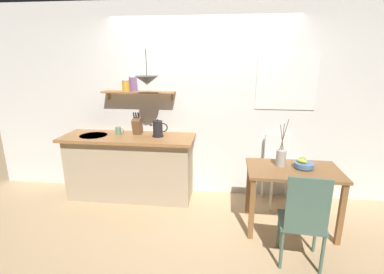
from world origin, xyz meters
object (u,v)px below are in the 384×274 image
(twig_vase, at_px, (281,157))
(knife_block, at_px, (137,126))
(pendant_lamp, at_px, (147,80))
(electric_kettle, at_px, (158,129))
(coffee_mug_by_sink, at_px, (119,131))
(dining_table, at_px, (293,179))
(dining_chair_far, at_px, (279,166))
(fruit_bowl, at_px, (303,164))
(dining_chair_near, at_px, (304,218))

(twig_vase, height_order, knife_block, twig_vase)
(pendant_lamp, bearing_deg, knife_block, 134.27)
(electric_kettle, height_order, coffee_mug_by_sink, electric_kettle)
(dining_table, xyz_separation_m, dining_chair_far, (-0.04, 0.66, -0.10))
(dining_chair_far, distance_m, electric_kettle, 1.74)
(twig_vase, relative_size, pendant_lamp, 1.29)
(fruit_bowl, height_order, knife_block, knife_block)
(electric_kettle, bearing_deg, coffee_mug_by_sink, 177.02)
(dining_table, height_order, pendant_lamp, pendant_lamp)
(dining_chair_far, xyz_separation_m, fruit_bowl, (0.15, -0.61, 0.28))
(fruit_bowl, bearing_deg, pendant_lamp, 169.27)
(knife_block, xyz_separation_m, pendant_lamp, (0.24, -0.24, 0.65))
(knife_block, xyz_separation_m, coffee_mug_by_sink, (-0.26, -0.05, -0.07))
(fruit_bowl, bearing_deg, electric_kettle, 163.89)
(electric_kettle, relative_size, pendant_lamp, 0.57)
(dining_chair_far, distance_m, fruit_bowl, 0.69)
(twig_vase, distance_m, electric_kettle, 1.64)
(dining_chair_near, relative_size, electric_kettle, 3.97)
(electric_kettle, bearing_deg, knife_block, 166.24)
(dining_table, bearing_deg, dining_chair_far, 93.24)
(dining_table, bearing_deg, dining_chair_near, -92.52)
(dining_chair_far, bearing_deg, dining_chair_near, -89.64)
(dining_chair_near, distance_m, knife_block, 2.43)
(dining_chair_near, xyz_separation_m, electric_kettle, (-1.67, 1.22, 0.50))
(dining_table, bearing_deg, coffee_mug_by_sink, 165.35)
(knife_block, relative_size, coffee_mug_by_sink, 2.62)
(fruit_bowl, distance_m, pendant_lamp, 2.12)
(dining_table, relative_size, coffee_mug_by_sink, 8.50)
(dining_chair_far, distance_m, twig_vase, 0.68)
(dining_chair_far, bearing_deg, twig_vase, -99.64)
(dining_chair_far, bearing_deg, dining_table, -86.76)
(fruit_bowl, distance_m, coffee_mug_by_sink, 2.45)
(pendant_lamp, bearing_deg, twig_vase, -11.13)
(dining_chair_far, height_order, knife_block, knife_block)
(dining_chair_near, xyz_separation_m, knife_block, (-1.99, 1.30, 0.52))
(electric_kettle, xyz_separation_m, coffee_mug_by_sink, (-0.58, 0.03, -0.05))
(dining_chair_near, height_order, twig_vase, twig_vase)
(fruit_bowl, height_order, electric_kettle, electric_kettle)
(dining_table, bearing_deg, twig_vase, 150.53)
(dining_chair_near, height_order, pendant_lamp, pendant_lamp)
(dining_chair_near, bearing_deg, pendant_lamp, 148.88)
(electric_kettle, distance_m, knife_block, 0.33)
(dining_table, distance_m, coffee_mug_by_sink, 2.38)
(dining_table, distance_m, dining_chair_near, 0.66)
(coffee_mug_by_sink, bearing_deg, pendant_lamp, -21.45)
(twig_vase, distance_m, coffee_mug_by_sink, 2.20)
(knife_block, bearing_deg, dining_chair_far, 0.41)
(twig_vase, relative_size, coffee_mug_by_sink, 4.54)
(fruit_bowl, xyz_separation_m, twig_vase, (-0.25, 0.03, 0.05))
(coffee_mug_by_sink, xyz_separation_m, pendant_lamp, (0.49, -0.19, 0.72))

